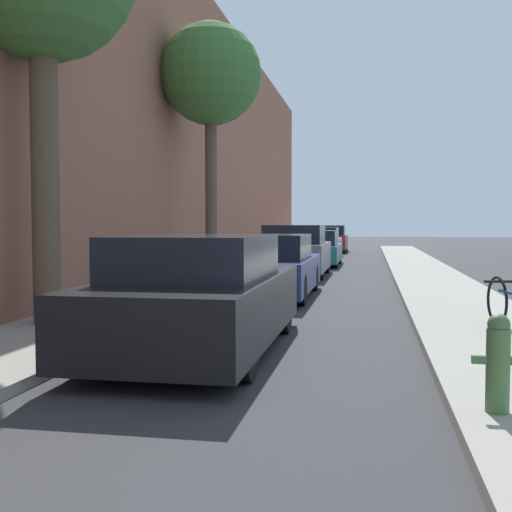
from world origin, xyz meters
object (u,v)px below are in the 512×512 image
(parked_car_navy, at_px, (269,267))
(fire_hydrant, at_px, (498,362))
(parked_car_maroon, at_px, (330,240))
(street_tree_far, at_px, (211,77))
(parked_car_grey, at_px, (295,252))
(parked_car_black, at_px, (200,296))
(bicycle, at_px, (512,305))
(parked_car_champagne, at_px, (321,243))
(parked_car_teal, at_px, (314,249))

(parked_car_navy, height_order, fire_hydrant, parked_car_navy)
(parked_car_navy, bearing_deg, parked_car_maroon, 90.22)
(street_tree_far, bearing_deg, parked_car_grey, 57.15)
(parked_car_black, relative_size, fire_hydrant, 5.88)
(parked_car_navy, bearing_deg, fire_hydrant, -69.20)
(parked_car_navy, height_order, parked_car_maroon, parked_car_maroon)
(parked_car_black, height_order, parked_car_maroon, parked_car_maroon)
(parked_car_grey, distance_m, bicycle, 10.55)
(street_tree_far, height_order, bicycle, street_tree_far)
(parked_car_navy, relative_size, fire_hydrant, 5.66)
(street_tree_far, bearing_deg, parked_car_champagne, 81.85)
(fire_hydrant, xyz_separation_m, bicycle, (0.91, 3.83, -0.03))
(parked_car_black, height_order, parked_car_champagne, parked_car_black)
(parked_car_grey, height_order, parked_car_champagne, parked_car_grey)
(parked_car_teal, relative_size, parked_car_maroon, 1.05)
(parked_car_maroon, bearing_deg, bicycle, -80.93)
(parked_car_champagne, bearing_deg, parked_car_maroon, 89.81)
(parked_car_grey, xyz_separation_m, street_tree_far, (-1.85, -2.86, 4.59))
(fire_hydrant, bearing_deg, parked_car_maroon, 96.15)
(parked_car_champagne, bearing_deg, fire_hydrant, -82.31)
(parked_car_grey, distance_m, parked_car_champagne, 10.00)
(parked_car_champagne, relative_size, street_tree_far, 0.68)
(parked_car_teal, height_order, bicycle, parked_car_teal)
(street_tree_far, relative_size, fire_hydrant, 8.63)
(parked_car_champagne, relative_size, fire_hydrant, 5.83)
(fire_hydrant, relative_size, bicycle, 0.45)
(parked_car_grey, height_order, parked_car_maroon, parked_car_grey)
(parked_car_grey, relative_size, bicycle, 2.38)
(parked_car_navy, distance_m, parked_car_champagne, 15.44)
(parked_car_teal, distance_m, street_tree_far, 9.15)
(parked_car_grey, xyz_separation_m, parked_car_teal, (0.15, 4.74, -0.11))
(parked_car_navy, relative_size, parked_car_maroon, 1.08)
(parked_car_teal, relative_size, parked_car_champagne, 0.95)
(parked_car_navy, height_order, parked_car_champagne, parked_car_champagne)
(parked_car_black, distance_m, parked_car_grey, 11.19)
(parked_car_grey, relative_size, street_tree_far, 0.61)
(street_tree_far, xyz_separation_m, fire_hydrant, (5.02, -10.70, -4.80))
(parked_car_grey, height_order, bicycle, parked_car_grey)
(bicycle, bearing_deg, parked_car_navy, 121.83)
(parked_car_grey, bearing_deg, parked_car_champagne, 90.03)
(parked_car_grey, height_order, fire_hydrant, parked_car_grey)
(parked_car_grey, bearing_deg, parked_car_navy, -89.02)
(parked_car_champagne, bearing_deg, parked_car_teal, -88.36)
(street_tree_far, distance_m, fire_hydrant, 12.75)
(parked_car_champagne, bearing_deg, parked_car_black, -89.56)
(street_tree_far, bearing_deg, bicycle, -49.17)
(parked_car_black, xyz_separation_m, parked_car_maroon, (-0.14, 26.98, 0.01))
(parked_car_champagne, distance_m, parked_car_maroon, 5.79)
(parked_car_navy, distance_m, bicycle, 5.86)
(parked_car_champagne, height_order, bicycle, parked_car_champagne)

